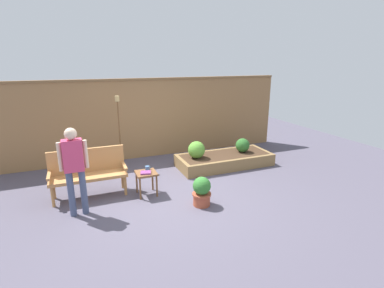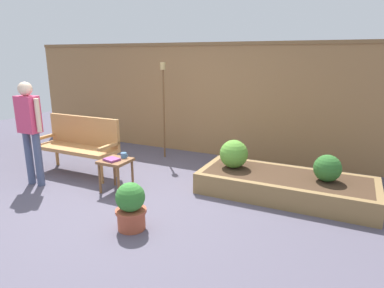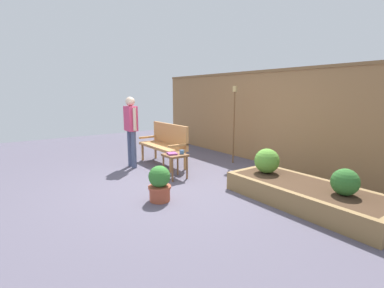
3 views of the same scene
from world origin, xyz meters
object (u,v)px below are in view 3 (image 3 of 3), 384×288
garden_bench (166,141)px  shrub_far_corner (345,182)px  side_table (175,158)px  potted_boxwood (160,183)px  tiki_torch (234,111)px  book_on_table (172,154)px  cup_on_table (182,152)px  person_by_bench (131,126)px  shrub_near_bench (267,161)px

garden_bench → shrub_far_corner: garden_bench is taller
garden_bench → side_table: size_ratio=3.00×
garden_bench → potted_boxwood: (1.90, -1.24, -0.26)m
potted_boxwood → tiki_torch: 2.95m
side_table → book_on_table: book_on_table is taller
garden_bench → shrub_far_corner: (3.83, 0.49, -0.06)m
cup_on_table → potted_boxwood: size_ratio=0.22×
cup_on_table → book_on_table: 0.20m
potted_boxwood → shrub_far_corner: 2.60m
cup_on_table → tiki_torch: (-0.28, 1.65, 0.70)m
book_on_table → shrub_far_corner: 2.95m
garden_bench → book_on_table: garden_bench is taller
cup_on_table → garden_bench: bearing=165.2°
tiki_torch → person_by_bench: bearing=-116.9°
cup_on_table → shrub_far_corner: (2.71, 0.79, -0.04)m
garden_bench → shrub_near_bench: bearing=11.1°
shrub_near_bench → tiki_torch: tiki_torch is taller
side_table → tiki_torch: bearing=97.1°
garden_bench → tiki_torch: bearing=58.2°
cup_on_table → shrub_near_bench: 1.62m
side_table → person_by_bench: bearing=-165.8°
cup_on_table → potted_boxwood: (0.78, -0.94, -0.24)m
shrub_far_corner → person_by_bench: person_by_bench is taller
garden_bench → book_on_table: 1.14m
garden_bench → tiki_torch: size_ratio=0.80×
garden_bench → shrub_far_corner: 3.86m
garden_bench → shrub_far_corner: bearing=7.4°
garden_bench → side_table: (1.06, -0.42, -0.15)m
cup_on_table → tiki_torch: tiki_torch is taller
garden_bench → shrub_near_bench: size_ratio=3.44×
book_on_table → shrub_near_bench: 1.77m
book_on_table → person_by_bench: (-1.26, -0.27, 0.44)m
book_on_table → shrub_near_bench: (1.49, 0.97, 0.01)m
potted_boxwood → person_by_bench: 2.28m
book_on_table → shrub_near_bench: shrub_near_bench is taller
garden_bench → shrub_far_corner: size_ratio=3.99×
garden_bench → cup_on_table: 1.16m
side_table → shrub_far_corner: shrub_far_corner is taller
side_table → shrub_far_corner: 2.92m
side_table → shrub_near_bench: 1.73m
shrub_far_corner → garden_bench: bearing=-172.6°
potted_boxwood → shrub_far_corner: size_ratio=1.54×
garden_bench → book_on_table: (1.04, -0.47, -0.05)m
side_table → potted_boxwood: size_ratio=0.86×
shrub_far_corner → tiki_torch: size_ratio=0.20×
garden_bench → side_table: bearing=-21.5°
cup_on_table → book_on_table: size_ratio=0.60×
potted_boxwood → shrub_near_bench: shrub_near_bench is taller
side_table → book_on_table: (-0.02, -0.06, 0.10)m
side_table → tiki_torch: (-0.22, 1.77, 0.83)m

